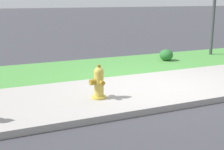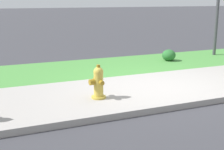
% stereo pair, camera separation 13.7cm
% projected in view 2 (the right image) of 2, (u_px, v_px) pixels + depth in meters
% --- Properties ---
extents(ground_plane, '(120.00, 120.00, 0.00)m').
position_uv_depth(ground_plane, '(159.00, 87.00, 7.13)').
color(ground_plane, '#38383D').
extents(sidewalk_pavement, '(18.00, 2.55, 0.01)m').
position_uv_depth(sidewalk_pavement, '(159.00, 87.00, 7.12)').
color(sidewalk_pavement, '#9E9993').
rests_on(sidewalk_pavement, ground).
extents(grass_verge, '(18.00, 2.55, 0.01)m').
position_uv_depth(grass_verge, '(115.00, 66.00, 9.41)').
color(grass_verge, '#47893D').
rests_on(grass_verge, ground).
extents(street_curb, '(18.00, 0.16, 0.12)m').
position_uv_depth(street_curb, '(196.00, 103.00, 5.90)').
color(street_curb, '#9E9993').
rests_on(street_curb, ground).
extents(fire_hydrant_mid_block, '(0.35, 0.38, 0.70)m').
position_uv_depth(fire_hydrant_mid_block, '(98.00, 83.00, 6.25)').
color(fire_hydrant_mid_block, gold).
rests_on(fire_hydrant_mid_block, ground).
extents(shrub_bush_far_verge, '(0.44, 0.44, 0.37)m').
position_uv_depth(shrub_bush_far_verge, '(169.00, 55.00, 10.09)').
color(shrub_bush_far_verge, '#28662D').
rests_on(shrub_bush_far_verge, ground).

